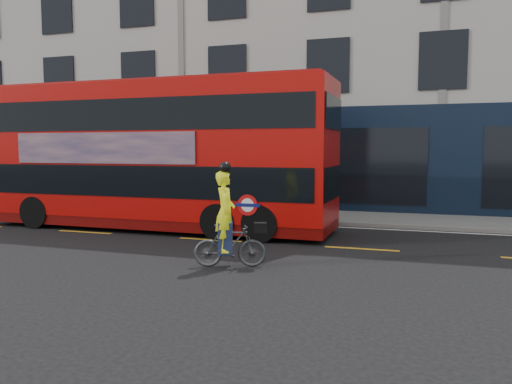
% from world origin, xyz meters
% --- Properties ---
extents(ground, '(120.00, 120.00, 0.00)m').
position_xyz_m(ground, '(0.00, 0.00, 0.00)').
color(ground, black).
rests_on(ground, ground).
extents(pavement, '(60.00, 3.00, 0.12)m').
position_xyz_m(pavement, '(0.00, 6.50, 0.06)').
color(pavement, gray).
rests_on(pavement, ground).
extents(kerb, '(60.00, 0.12, 0.13)m').
position_xyz_m(kerb, '(0.00, 5.00, 0.07)').
color(kerb, gray).
rests_on(kerb, ground).
extents(building_terrace, '(50.00, 10.07, 15.00)m').
position_xyz_m(building_terrace, '(0.00, 12.94, 7.49)').
color(building_terrace, '#A8A79F').
rests_on(building_terrace, ground).
extents(road_edge_line, '(58.00, 0.10, 0.01)m').
position_xyz_m(road_edge_line, '(0.00, 4.70, 0.00)').
color(road_edge_line, silver).
rests_on(road_edge_line, ground).
extents(lane_dashes, '(58.00, 0.12, 0.01)m').
position_xyz_m(lane_dashes, '(0.00, 1.50, 0.00)').
color(lane_dashes, gold).
rests_on(lane_dashes, ground).
extents(bus, '(10.97, 2.68, 4.40)m').
position_xyz_m(bus, '(1.69, 2.74, 2.26)').
color(bus, '#AD0906').
rests_on(bus, ground).
extents(cyclist, '(1.55, 0.87, 2.19)m').
position_xyz_m(cyclist, '(5.56, -1.25, 0.76)').
color(cyclist, '#404345').
rests_on(cyclist, ground).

